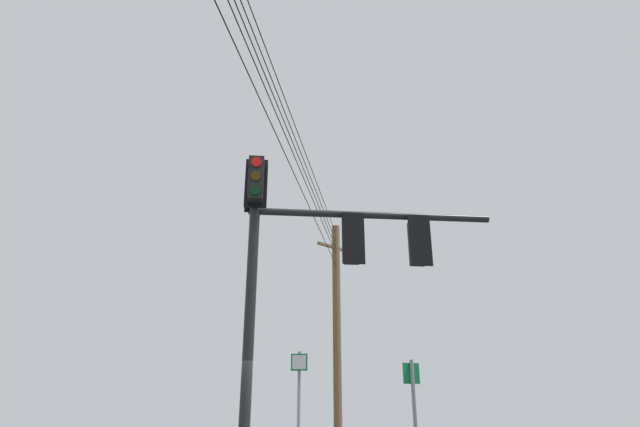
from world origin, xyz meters
TOP-DOWN VIEW (x-y plane):
  - signal_mast_assembly at (0.43, -0.26)m, footprint 4.94×1.37m
  - utility_pole_wooden at (0.41, 12.91)m, footprint 1.61×1.71m
  - route_sign_primary at (2.32, -0.19)m, footprint 0.30×0.14m
  - route_sign_secondary at (0.08, 1.86)m, footprint 0.36×0.10m
  - overhead_wire_span at (-0.68, -1.77)m, footprint 2.20×29.35m

SIDE VIEW (x-z plane):
  - route_sign_primary at x=2.32m, z-range 0.25..2.77m
  - route_sign_secondary at x=0.08m, z-range 0.31..3.22m
  - signal_mast_assembly at x=0.43m, z-range 1.37..7.79m
  - utility_pole_wooden at x=0.41m, z-range 0.10..9.92m
  - overhead_wire_span at x=-0.68m, z-range 7.95..9.54m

